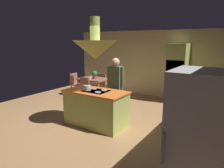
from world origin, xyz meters
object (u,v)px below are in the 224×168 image
Objects in this scene: refrigerator at (201,150)px; canister_flour at (223,103)px; chair_at_corner at (76,82)px; kitchen_island at (96,108)px; potted_plant_on_table at (94,74)px; chair_facing_island at (83,88)px; cup_on_table at (90,78)px; dining_table at (94,81)px; chair_by_back_wall at (103,82)px; cooking_pot_on_cooktop at (88,88)px; person_at_island at (115,84)px; canister_sugar at (224,101)px; oven_tower at (177,73)px.

refrigerator is 10.36× the size of canister_flour.
refrigerator is at bearing -125.04° from chair_at_corner.
potted_plant_on_table reaches higher than kitchen_island.
kitchen_island is at bearing -41.02° from chair_facing_island.
refrigerator is at bearing -38.68° from cup_on_table.
cup_on_table is at bearing 131.76° from kitchen_island.
chair_by_back_wall is at bearing 90.00° from dining_table.
dining_table is 2.73m from cooking_pot_on_cooktop.
person_at_island is at bearing 69.15° from cooking_pot_on_cooktop.
canister_sugar is at bearing 7.55° from kitchen_island.
chair_by_back_wall is (-4.50, 4.42, -0.42)m from refrigerator.
chair_facing_island is 0.52m from cup_on_table.
kitchen_island is 0.88m from person_at_island.
dining_table is 0.29m from potted_plant_on_table.
dining_table is 0.64m from chair_by_back_wall.
dining_table is 4.87m from canister_sugar.
canister_flour is at bearing 6.21° from cooking_pot_on_cooktop.
oven_tower is 2.38× the size of chair_at_corner.
potted_plant_on_table is 1.67× the size of cooking_pot_on_cooktop.
chair_by_back_wall is at bearing 97.55° from potted_plant_on_table.
kitchen_island is at bearing -48.24° from cup_on_table.
canister_sugar is (0.04, 2.08, 0.09)m from refrigerator.
canister_flour is at bearing -90.00° from canister_sugar.
cooking_pot_on_cooktop reaches higher than dining_table.
cup_on_table is (-0.09, -0.15, -0.12)m from potted_plant_on_table.
canister_sugar reaches higher than cup_on_table.
cooking_pot_on_cooktop is at bearing -55.37° from dining_table.
person_at_island reaches higher than chair_facing_island.
dining_table is at bearing 151.42° from potted_plant_on_table.
cup_on_table is 4.85m from canister_flour.
potted_plant_on_table is at bearing 60.67° from cup_on_table.
refrigerator is at bearing -27.95° from cooking_pot_on_cooktop.
cooking_pot_on_cooktop is (-0.16, -0.13, 0.53)m from kitchen_island.
person_at_island is at bearing 173.27° from canister_sugar.
kitchen_island is 1.84× the size of chair_facing_island.
canister_sugar is 3.04m from cooking_pot_on_cooktop.
dining_table is at bearing 90.00° from chair_facing_island.
chair_by_back_wall is at bearing 90.00° from chair_facing_island.
chair_at_corner reaches higher than cup_on_table.
refrigerator is at bearing -42.14° from person_at_island.
chair_facing_island and chair_at_corner have the same top height.
oven_tower reaches higher than chair_by_back_wall.
person_at_island is 2.71m from canister_sugar.
chair_by_back_wall is at bearing 135.50° from refrigerator.
canister_sugar is (5.46, -1.72, 0.50)m from chair_at_corner.
dining_table is 0.64m from chair_facing_island.
dining_table is (-2.80, -1.14, -0.38)m from oven_tower.
kitchen_island is 2.25m from chair_facing_island.
kitchen_island is 3.21m from chair_by_back_wall.
cup_on_table is at bearing 161.44° from canister_sugar.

